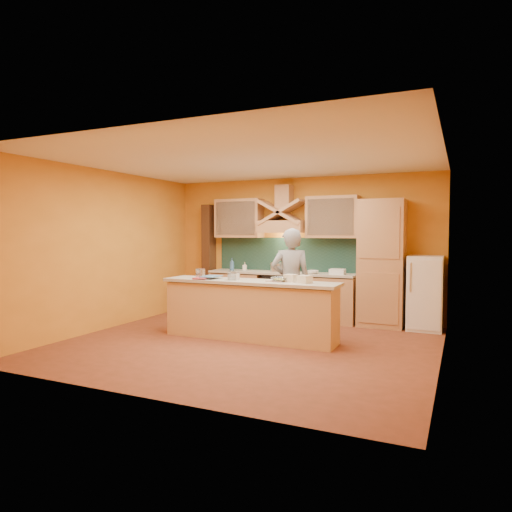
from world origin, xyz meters
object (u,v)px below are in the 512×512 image
at_px(fridge, 425,293).
at_px(kitchen_scale, 235,277).
at_px(person, 291,282).
at_px(mixing_bowl, 280,279).
at_px(stove, 281,295).

xyz_separation_m(fridge, kitchen_scale, (-2.75, -1.93, 0.35)).
relative_size(person, kitchen_scale, 13.76).
xyz_separation_m(kitchen_scale, mixing_bowl, (0.74, 0.09, -0.02)).
relative_size(stove, person, 0.51).
relative_size(fridge, person, 0.73).
xyz_separation_m(person, kitchen_scale, (-0.76, -0.55, 0.11)).
xyz_separation_m(fridge, person, (-1.99, -1.39, 0.24)).
relative_size(stove, kitchen_scale, 6.97).
distance_m(fridge, kitchen_scale, 3.38).
height_order(person, mixing_bowl, person).
xyz_separation_m(fridge, mixing_bowl, (-2.01, -1.85, 0.33)).
bearing_deg(stove, mixing_bowl, -69.41).
bearing_deg(mixing_bowl, stove, 110.59).
bearing_deg(kitchen_scale, mixing_bowl, -8.55).
bearing_deg(person, stove, -84.54).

